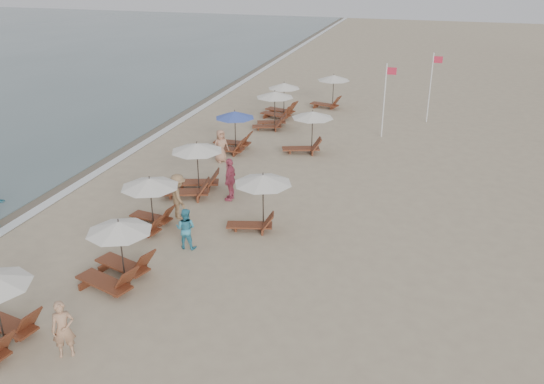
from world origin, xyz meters
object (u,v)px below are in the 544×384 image
(lounger_station_2, at_px, (147,201))
(lounger_station_4, at_px, (231,132))
(inland_station_2, at_px, (330,88))
(beachgoer_far_b, at_px, (221,146))
(flag_pole_near, at_px, (385,97))
(beachgoer_near, at_px, (63,329))
(beachgoer_mid_a, at_px, (186,228))
(beachgoer_mid_b, at_px, (178,196))
(lounger_station_3, at_px, (192,170))
(lounger_station_1, at_px, (115,254))
(lounger_station_5, at_px, (272,108))
(lounger_station_6, at_px, (280,101))
(inland_station_0, at_px, (258,194))
(inland_station_1, at_px, (308,128))
(beachgoer_far_a, at_px, (230,179))

(lounger_station_2, relative_size, lounger_station_4, 0.95)
(inland_station_2, height_order, beachgoer_far_b, inland_station_2)
(flag_pole_near, bearing_deg, inland_station_2, 126.89)
(beachgoer_near, bearing_deg, flag_pole_near, 41.90)
(beachgoer_mid_a, bearing_deg, beachgoer_far_b, -78.40)
(beachgoer_mid_b, bearing_deg, lounger_station_3, -32.21)
(lounger_station_2, bearing_deg, lounger_station_1, -77.53)
(beachgoer_mid_b, distance_m, flag_pole_near, 14.91)
(lounger_station_1, bearing_deg, lounger_station_5, 90.33)
(beachgoer_near, bearing_deg, beachgoer_mid_a, 51.78)
(lounger_station_5, xyz_separation_m, flag_pole_near, (6.64, 0.15, 1.11))
(lounger_station_4, bearing_deg, lounger_station_6, 84.81)
(lounger_station_4, distance_m, inland_station_2, 11.01)
(lounger_station_4, distance_m, inland_station_0, 9.53)
(inland_station_1, bearing_deg, inland_station_2, 94.10)
(inland_station_1, xyz_separation_m, beachgoer_near, (-2.36, -17.93, -0.54))
(lounger_station_5, relative_size, beachgoer_mid_a, 1.61)
(flag_pole_near, bearing_deg, inland_station_0, -103.79)
(lounger_station_2, height_order, inland_station_0, inland_station_0)
(lounger_station_1, distance_m, lounger_station_2, 3.84)
(beachgoer_mid_b, height_order, beachgoer_far_b, beachgoer_mid_b)
(inland_station_0, xyz_separation_m, beachgoer_far_b, (-4.17, 6.76, -0.64))
(lounger_station_3, xyz_separation_m, beachgoer_far_a, (1.83, -0.17, -0.15))
(lounger_station_1, relative_size, flag_pole_near, 0.61)
(lounger_station_5, bearing_deg, beachgoer_mid_b, -90.12)
(inland_station_1, xyz_separation_m, beachgoer_mid_a, (-1.77, -11.56, -0.59))
(lounger_station_3, height_order, beachgoer_near, lounger_station_3)
(lounger_station_1, xyz_separation_m, beachgoer_near, (0.63, -3.64, -0.19))
(lounger_station_6, bearing_deg, beachgoer_mid_b, -89.22)
(inland_station_0, bearing_deg, beachgoer_far_b, 121.65)
(beachgoer_mid_b, height_order, beachgoer_far_a, beachgoer_far_a)
(lounger_station_6, xyz_separation_m, beachgoer_near, (0.98, -24.42, -0.20))
(lounger_station_1, relative_size, beachgoer_mid_a, 1.68)
(inland_station_1, height_order, beachgoer_mid_a, inland_station_1)
(lounger_station_2, bearing_deg, beachgoer_near, -78.85)
(inland_station_1, bearing_deg, lounger_station_4, -167.54)
(lounger_station_6, height_order, beachgoer_far_b, lounger_station_6)
(lounger_station_6, distance_m, beachgoer_far_a, 13.63)
(lounger_station_3, xyz_separation_m, inland_station_0, (3.85, -2.51, 0.38))
(beachgoer_near, height_order, beachgoer_far_b, beachgoer_far_b)
(lounger_station_6, distance_m, flag_pole_near, 7.46)
(lounger_station_2, bearing_deg, inland_station_2, 81.19)
(lounger_station_5, height_order, inland_station_0, lounger_station_5)
(lounger_station_4, relative_size, lounger_station_5, 1.03)
(lounger_station_1, distance_m, lounger_station_6, 20.78)
(inland_station_0, bearing_deg, flag_pole_near, 76.21)
(lounger_station_5, distance_m, beachgoer_mid_b, 13.11)
(inland_station_2, xyz_separation_m, beachgoer_mid_a, (-1.08, -21.17, -0.61))
(beachgoer_mid_a, bearing_deg, beachgoer_mid_b, -60.92)
(lounger_station_1, xyz_separation_m, lounger_station_3, (-0.58, 7.41, 0.08))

